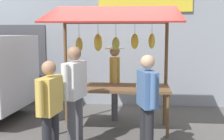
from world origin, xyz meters
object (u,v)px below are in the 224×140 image
shopper_in_grey_tee (75,89)px  market_stall (114,53)px  shopper_with_ponytail (147,98)px  vendor_with_sunhat (115,76)px  shopper_with_shopping_bag (50,106)px

shopper_in_grey_tee → market_stall: bearing=-16.6°
shopper_with_ponytail → shopper_in_grey_tee: bearing=63.7°
vendor_with_sunhat → shopper_in_grey_tee: (0.53, 1.71, 0.04)m
market_stall → vendor_with_sunhat: market_stall is taller
market_stall → vendor_with_sunhat: bearing=-85.6°
shopper_in_grey_tee → shopper_with_shopping_bag: bearing=174.8°
market_stall → shopper_with_shopping_bag: size_ratio=1.62×
vendor_with_sunhat → shopper_in_grey_tee: 1.79m
market_stall → shopper_with_ponytail: size_ratio=1.56×
market_stall → shopper_in_grey_tee: (0.58, 1.00, -0.54)m
shopper_with_ponytail → vendor_with_sunhat: bearing=3.8°
shopper_with_shopping_bag → shopper_in_grey_tee: bearing=-10.8°
vendor_with_sunhat → market_stall: bearing=-0.4°
shopper_in_grey_tee → vendor_with_sunhat: bearing=-3.5°
vendor_with_sunhat → shopper_in_grey_tee: shopper_in_grey_tee is taller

